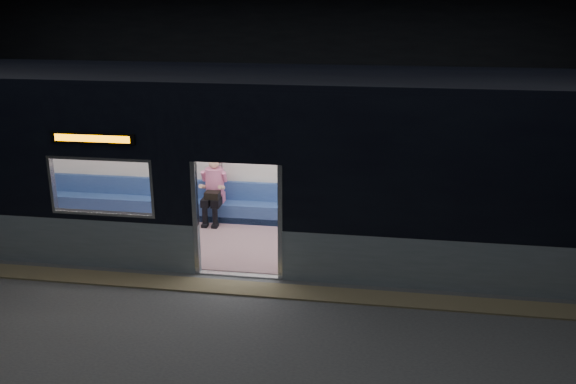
# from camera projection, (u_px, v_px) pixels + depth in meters

# --- Properties ---
(station_floor) EXTENTS (24.00, 14.00, 0.01)m
(station_floor) POSITION_uv_depth(u_px,v_px,m) (224.00, 304.00, 9.68)
(station_floor) COLOR #47494C
(station_floor) RESTS_ON ground
(station_envelope) EXTENTS (24.00, 14.00, 5.00)m
(station_envelope) POSITION_uv_depth(u_px,v_px,m) (216.00, 71.00, 8.55)
(station_envelope) COLOR black
(station_envelope) RESTS_ON station_floor
(tactile_strip) EXTENTS (22.80, 0.50, 0.03)m
(tactile_strip) POSITION_uv_depth(u_px,v_px,m) (232.00, 288.00, 10.19)
(tactile_strip) COLOR #8C7F59
(tactile_strip) RESTS_ON station_floor
(metro_car) EXTENTS (18.00, 3.04, 3.35)m
(metro_car) POSITION_uv_depth(u_px,v_px,m) (255.00, 153.00, 11.50)
(metro_car) COLOR #8F9CAB
(metro_car) RESTS_ON station_floor
(passenger) EXTENTS (0.41, 0.72, 1.41)m
(passenger) POSITION_uv_depth(u_px,v_px,m) (214.00, 186.00, 12.93)
(passenger) COLOR black
(passenger) RESTS_ON metro_car
(handbag) EXTENTS (0.37, 0.35, 0.15)m
(handbag) POSITION_uv_depth(u_px,v_px,m) (213.00, 195.00, 12.74)
(handbag) COLOR black
(handbag) RESTS_ON passenger
(transit_map) EXTENTS (1.07, 0.03, 0.69)m
(transit_map) POSITION_uv_depth(u_px,v_px,m) (358.00, 157.00, 12.56)
(transit_map) COLOR white
(transit_map) RESTS_ON metro_car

